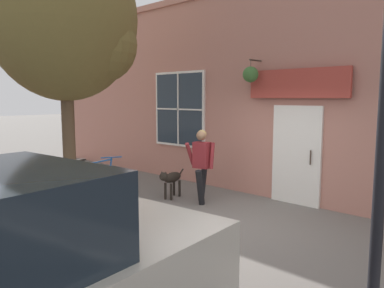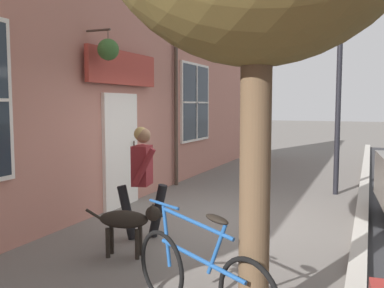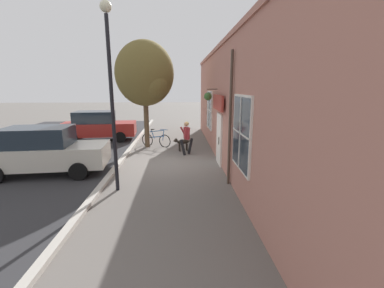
# 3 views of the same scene
# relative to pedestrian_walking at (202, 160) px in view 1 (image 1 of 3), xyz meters

# --- Properties ---
(ground_plane) EXTENTS (90.00, 90.00, 0.00)m
(ground_plane) POSITION_rel_pedestrian_walking_xyz_m (0.86, 1.28, -0.94)
(ground_plane) COLOR #66605B
(storefront_facade) EXTENTS (0.95, 18.00, 4.89)m
(storefront_facade) POSITION_rel_pedestrian_walking_xyz_m (-1.48, 1.29, 1.50)
(storefront_facade) COLOR #B27566
(storefront_facade) RESTS_ON ground_plane
(pedestrian_walking) EXTENTS (0.67, 0.55, 1.59)m
(pedestrian_walking) POSITION_rel_pedestrian_walking_xyz_m (0.00, 0.00, 0.00)
(pedestrian_walking) COLOR black
(pedestrian_walking) RESTS_ON ground_plane
(dog_on_leash) EXTENTS (1.01, 0.40, 0.68)m
(dog_on_leash) POSITION_rel_pedestrian_walking_xyz_m (0.21, -0.73, -0.48)
(dog_on_leash) COLOR black
(dog_on_leash) RESTS_ON ground_plane
(street_tree_by_curb) EXTENTS (2.99, 2.69, 5.48)m
(street_tree_by_curb) POSITION_rel_pedestrian_walking_xyz_m (2.01, -1.74, 2.82)
(street_tree_by_curb) COLOR brown
(street_tree_by_curb) RESTS_ON ground_plane
(leaning_bicycle) EXTENTS (1.61, 0.75, 1.00)m
(leaning_bicycle) POSITION_rel_pedestrian_walking_xyz_m (1.60, -1.81, -0.56)
(leaning_bicycle) COLOR black
(leaning_bicycle) RESTS_ON ground_plane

